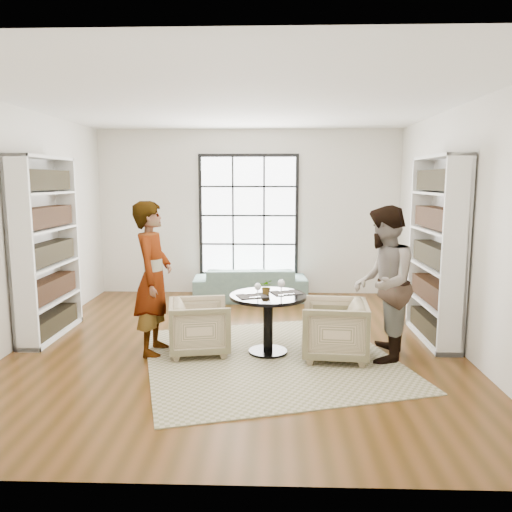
{
  "coord_description": "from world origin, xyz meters",
  "views": [
    {
      "loc": [
        0.44,
        -6.16,
        2.08
      ],
      "look_at": [
        0.22,
        0.4,
        1.09
      ],
      "focal_mm": 35.0,
      "sensor_mm": 36.0,
      "label": 1
    }
  ],
  "objects_px": {
    "armchair_right": "(334,329)",
    "wine_glass_left": "(258,287)",
    "flower_centerpiece": "(267,287)",
    "armchair_left": "(200,327)",
    "person_left": "(153,278)",
    "wine_glass_right": "(281,284)",
    "sofa": "(250,283)",
    "pedestal_table": "(268,311)",
    "person_right": "(383,284)"
  },
  "relations": [
    {
      "from": "armchair_right",
      "to": "wine_glass_left",
      "type": "xyz_separation_m",
      "value": [
        -0.9,
        -0.01,
        0.51
      ]
    },
    {
      "from": "flower_centerpiece",
      "to": "armchair_left",
      "type": "bearing_deg",
      "value": -178.53
    },
    {
      "from": "person_left",
      "to": "wine_glass_right",
      "type": "xyz_separation_m",
      "value": [
        1.53,
        -0.04,
        -0.05
      ]
    },
    {
      "from": "flower_centerpiece",
      "to": "sofa",
      "type": "bearing_deg",
      "value": 96.64
    },
    {
      "from": "armchair_left",
      "to": "wine_glass_right",
      "type": "relative_size",
      "value": 3.7
    },
    {
      "from": "armchair_right",
      "to": "armchair_left",
      "type": "bearing_deg",
      "value": -89.06
    },
    {
      "from": "pedestal_table",
      "to": "armchair_left",
      "type": "bearing_deg",
      "value": -179.65
    },
    {
      "from": "pedestal_table",
      "to": "wine_glass_right",
      "type": "relative_size",
      "value": 4.68
    },
    {
      "from": "pedestal_table",
      "to": "armchair_right",
      "type": "distance_m",
      "value": 0.81
    },
    {
      "from": "armchair_right",
      "to": "person_left",
      "type": "distance_m",
      "value": 2.24
    },
    {
      "from": "flower_centerpiece",
      "to": "pedestal_table",
      "type": "bearing_deg",
      "value": -40.51
    },
    {
      "from": "armchair_left",
      "to": "wine_glass_right",
      "type": "bearing_deg",
      "value": -103.38
    },
    {
      "from": "person_left",
      "to": "person_right",
      "type": "xyz_separation_m",
      "value": [
        2.71,
        -0.12,
        -0.02
      ]
    },
    {
      "from": "wine_glass_left",
      "to": "flower_centerpiece",
      "type": "xyz_separation_m",
      "value": [
        0.1,
        0.16,
        -0.03
      ]
    },
    {
      "from": "armchair_right",
      "to": "person_left",
      "type": "bearing_deg",
      "value": -87.97
    },
    {
      "from": "armchair_left",
      "to": "armchair_right",
      "type": "height_order",
      "value": "armchair_right"
    },
    {
      "from": "person_left",
      "to": "person_right",
      "type": "distance_m",
      "value": 2.71
    },
    {
      "from": "flower_centerpiece",
      "to": "wine_glass_right",
      "type": "bearing_deg",
      "value": -19.1
    },
    {
      "from": "pedestal_table",
      "to": "wine_glass_right",
      "type": "distance_m",
      "value": 0.38
    },
    {
      "from": "pedestal_table",
      "to": "armchair_right",
      "type": "xyz_separation_m",
      "value": [
        0.78,
        -0.13,
        -0.18
      ]
    },
    {
      "from": "sofa",
      "to": "person_right",
      "type": "xyz_separation_m",
      "value": [
        1.67,
        -2.91,
        0.61
      ]
    },
    {
      "from": "wine_glass_right",
      "to": "flower_centerpiece",
      "type": "distance_m",
      "value": 0.19
    },
    {
      "from": "sofa",
      "to": "wine_glass_right",
      "type": "xyz_separation_m",
      "value": [
        0.5,
        -2.83,
        0.59
      ]
    },
    {
      "from": "sofa",
      "to": "wine_glass_left",
      "type": "relative_size",
      "value": 11.53
    },
    {
      "from": "flower_centerpiece",
      "to": "armchair_right",
      "type": "bearing_deg",
      "value": -10.02
    },
    {
      "from": "person_left",
      "to": "flower_centerpiece",
      "type": "height_order",
      "value": "person_left"
    },
    {
      "from": "person_left",
      "to": "flower_centerpiece",
      "type": "xyz_separation_m",
      "value": [
        1.36,
        0.02,
        -0.1
      ]
    },
    {
      "from": "person_left",
      "to": "person_right",
      "type": "relative_size",
      "value": 1.02
    },
    {
      "from": "wine_glass_right",
      "to": "flower_centerpiece",
      "type": "xyz_separation_m",
      "value": [
        -0.17,
        0.06,
        -0.05
      ]
    },
    {
      "from": "armchair_right",
      "to": "pedestal_table",
      "type": "bearing_deg",
      "value": -93.92
    },
    {
      "from": "armchair_left",
      "to": "flower_centerpiece",
      "type": "distance_m",
      "value": 0.95
    },
    {
      "from": "sofa",
      "to": "wine_glass_left",
      "type": "xyz_separation_m",
      "value": [
        0.22,
        -2.92,
        0.57
      ]
    },
    {
      "from": "wine_glass_right",
      "to": "flower_centerpiece",
      "type": "bearing_deg",
      "value": 160.9
    },
    {
      "from": "wine_glass_left",
      "to": "armchair_right",
      "type": "bearing_deg",
      "value": 0.91
    },
    {
      "from": "pedestal_table",
      "to": "flower_centerpiece",
      "type": "height_order",
      "value": "flower_centerpiece"
    },
    {
      "from": "wine_glass_left",
      "to": "flower_centerpiece",
      "type": "distance_m",
      "value": 0.19
    },
    {
      "from": "pedestal_table",
      "to": "armchair_right",
      "type": "bearing_deg",
      "value": -9.13
    },
    {
      "from": "person_right",
      "to": "wine_glass_left",
      "type": "height_order",
      "value": "person_right"
    },
    {
      "from": "armchair_right",
      "to": "flower_centerpiece",
      "type": "xyz_separation_m",
      "value": [
        -0.8,
        0.14,
        0.48
      ]
    },
    {
      "from": "pedestal_table",
      "to": "armchair_right",
      "type": "height_order",
      "value": "pedestal_table"
    },
    {
      "from": "armchair_left",
      "to": "wine_glass_right",
      "type": "xyz_separation_m",
      "value": [
        0.98,
        -0.04,
        0.54
      ]
    },
    {
      "from": "armchair_left",
      "to": "wine_glass_right",
      "type": "distance_m",
      "value": 1.12
    },
    {
      "from": "pedestal_table",
      "to": "armchair_left",
      "type": "distance_m",
      "value": 0.85
    },
    {
      "from": "person_left",
      "to": "person_right",
      "type": "height_order",
      "value": "person_left"
    },
    {
      "from": "sofa",
      "to": "flower_centerpiece",
      "type": "distance_m",
      "value": 2.84
    },
    {
      "from": "pedestal_table",
      "to": "armchair_left",
      "type": "relative_size",
      "value": 1.27
    },
    {
      "from": "pedestal_table",
      "to": "armchair_left",
      "type": "height_order",
      "value": "pedestal_table"
    },
    {
      "from": "person_left",
      "to": "sofa",
      "type": "bearing_deg",
      "value": -18.51
    },
    {
      "from": "person_right",
      "to": "wine_glass_right",
      "type": "height_order",
      "value": "person_right"
    },
    {
      "from": "armchair_right",
      "to": "flower_centerpiece",
      "type": "height_order",
      "value": "flower_centerpiece"
    }
  ]
}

